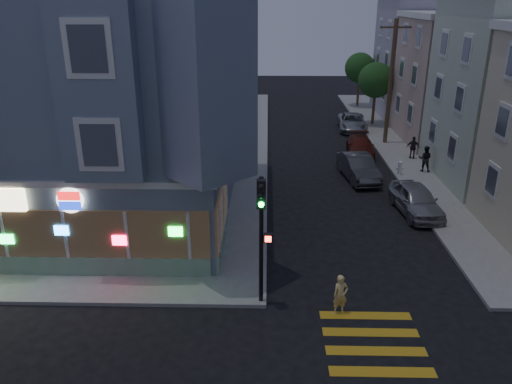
{
  "coord_description": "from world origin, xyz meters",
  "views": [
    {
      "loc": [
        2.99,
        -13.26,
        10.47
      ],
      "look_at": [
        2.51,
        6.99,
        2.58
      ],
      "focal_mm": 35.0,
      "sensor_mm": 36.0,
      "label": 1
    }
  ],
  "objects_px": {
    "utility_pole": "(391,81)",
    "parked_car_a": "(416,200)",
    "parked_car_b": "(358,168)",
    "fire_hydrant": "(400,167)",
    "pedestrian_b": "(413,147)",
    "traffic_signal": "(262,221)",
    "street_tree_far": "(360,68)",
    "parked_car_d": "(352,122)",
    "pedestrian_a": "(425,159)",
    "running_child": "(340,295)",
    "street_tree_near": "(376,80)",
    "parked_car_c": "(360,146)"
  },
  "relations": [
    {
      "from": "utility_pole",
      "to": "fire_hydrant",
      "type": "height_order",
      "value": "utility_pole"
    },
    {
      "from": "parked_car_c",
      "to": "parked_car_d",
      "type": "xyz_separation_m",
      "value": [
        0.54,
        7.21,
        0.04
      ]
    },
    {
      "from": "pedestrian_b",
      "to": "parked_car_a",
      "type": "height_order",
      "value": "pedestrian_b"
    },
    {
      "from": "utility_pole",
      "to": "street_tree_far",
      "type": "distance_m",
      "value": 14.03
    },
    {
      "from": "pedestrian_b",
      "to": "traffic_signal",
      "type": "distance_m",
      "value": 20.61
    },
    {
      "from": "parked_car_a",
      "to": "street_tree_near",
      "type": "bearing_deg",
      "value": 79.92
    },
    {
      "from": "parked_car_c",
      "to": "running_child",
      "type": "bearing_deg",
      "value": -97.15
    },
    {
      "from": "parked_car_c",
      "to": "parked_car_d",
      "type": "bearing_deg",
      "value": 90.24
    },
    {
      "from": "street_tree_near",
      "to": "pedestrian_a",
      "type": "bearing_deg",
      "value": -86.43
    },
    {
      "from": "street_tree_far",
      "to": "parked_car_a",
      "type": "relative_size",
      "value": 1.19
    },
    {
      "from": "utility_pole",
      "to": "parked_car_a",
      "type": "xyz_separation_m",
      "value": [
        -1.3,
        -13.24,
        -4.04
      ]
    },
    {
      "from": "parked_car_c",
      "to": "traffic_signal",
      "type": "xyz_separation_m",
      "value": [
        -6.79,
        -18.99,
        2.76
      ]
    },
    {
      "from": "street_tree_near",
      "to": "traffic_signal",
      "type": "bearing_deg",
      "value": -108.63
    },
    {
      "from": "parked_car_c",
      "to": "parked_car_d",
      "type": "distance_m",
      "value": 7.23
    },
    {
      "from": "parked_car_a",
      "to": "parked_car_b",
      "type": "bearing_deg",
      "value": 106.37
    },
    {
      "from": "parked_car_b",
      "to": "street_tree_far",
      "type": "bearing_deg",
      "value": 72.73
    },
    {
      "from": "running_child",
      "to": "pedestrian_a",
      "type": "relative_size",
      "value": 0.91
    },
    {
      "from": "street_tree_far",
      "to": "parked_car_d",
      "type": "bearing_deg",
      "value": -102.0
    },
    {
      "from": "utility_pole",
      "to": "fire_hydrant",
      "type": "distance_m",
      "value": 8.57
    },
    {
      "from": "street_tree_far",
      "to": "running_child",
      "type": "relative_size",
      "value": 3.53
    },
    {
      "from": "parked_car_b",
      "to": "traffic_signal",
      "type": "distance_m",
      "value": 15.18
    },
    {
      "from": "street_tree_far",
      "to": "fire_hydrant",
      "type": "relative_size",
      "value": 6.12
    },
    {
      "from": "pedestrian_a",
      "to": "parked_car_b",
      "type": "xyz_separation_m",
      "value": [
        -4.4,
        -1.21,
        -0.22
      ]
    },
    {
      "from": "parked_car_b",
      "to": "fire_hydrant",
      "type": "distance_m",
      "value": 2.77
    },
    {
      "from": "parked_car_d",
      "to": "parked_car_b",
      "type": "bearing_deg",
      "value": -93.08
    },
    {
      "from": "parked_car_d",
      "to": "traffic_signal",
      "type": "distance_m",
      "value": 27.34
    },
    {
      "from": "pedestrian_b",
      "to": "parked_car_c",
      "type": "relative_size",
      "value": 0.35
    },
    {
      "from": "running_child",
      "to": "fire_hydrant",
      "type": "distance_m",
      "value": 15.82
    },
    {
      "from": "parked_car_a",
      "to": "parked_car_c",
      "type": "xyz_separation_m",
      "value": [
        -1.09,
        10.4,
        -0.12
      ]
    },
    {
      "from": "street_tree_far",
      "to": "parked_car_a",
      "type": "height_order",
      "value": "street_tree_far"
    },
    {
      "from": "parked_car_c",
      "to": "fire_hydrant",
      "type": "distance_m",
      "value": 4.91
    },
    {
      "from": "utility_pole",
      "to": "parked_car_b",
      "type": "bearing_deg",
      "value": -112.93
    },
    {
      "from": "parked_car_c",
      "to": "street_tree_near",
      "type": "bearing_deg",
      "value": 78.22
    },
    {
      "from": "street_tree_near",
      "to": "running_child",
      "type": "relative_size",
      "value": 3.53
    },
    {
      "from": "street_tree_near",
      "to": "traffic_signal",
      "type": "distance_m",
      "value": 29.37
    },
    {
      "from": "traffic_signal",
      "to": "fire_hydrant",
      "type": "distance_m",
      "value": 16.92
    },
    {
      "from": "pedestrian_a",
      "to": "traffic_signal",
      "type": "height_order",
      "value": "traffic_signal"
    },
    {
      "from": "street_tree_far",
      "to": "parked_car_d",
      "type": "height_order",
      "value": "street_tree_far"
    },
    {
      "from": "pedestrian_a",
      "to": "traffic_signal",
      "type": "distance_m",
      "value": 18.29
    },
    {
      "from": "running_child",
      "to": "fire_hydrant",
      "type": "xyz_separation_m",
      "value": [
        5.7,
        14.75,
        -0.14
      ]
    },
    {
      "from": "street_tree_near",
      "to": "parked_car_b",
      "type": "bearing_deg",
      "value": -104.39
    },
    {
      "from": "parked_car_b",
      "to": "fire_hydrant",
      "type": "height_order",
      "value": "parked_car_b"
    },
    {
      "from": "street_tree_far",
      "to": "parked_car_b",
      "type": "bearing_deg",
      "value": -99.28
    },
    {
      "from": "street_tree_near",
      "to": "utility_pole",
      "type": "bearing_deg",
      "value": -91.91
    },
    {
      "from": "parked_car_c",
      "to": "utility_pole",
      "type": "bearing_deg",
      "value": 54.44
    },
    {
      "from": "running_child",
      "to": "parked_car_d",
      "type": "bearing_deg",
      "value": 65.61
    },
    {
      "from": "pedestrian_a",
      "to": "pedestrian_b",
      "type": "bearing_deg",
      "value": -72.55
    },
    {
      "from": "parked_car_d",
      "to": "fire_hydrant",
      "type": "distance_m",
      "value": 11.88
    },
    {
      "from": "street_tree_near",
      "to": "parked_car_a",
      "type": "height_order",
      "value": "street_tree_near"
    },
    {
      "from": "parked_car_b",
      "to": "fire_hydrant",
      "type": "bearing_deg",
      "value": 4.35
    }
  ]
}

